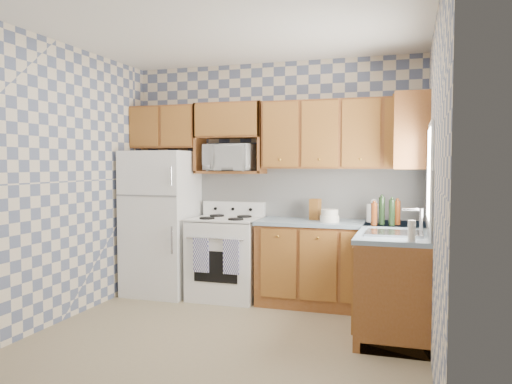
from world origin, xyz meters
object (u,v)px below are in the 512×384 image
refrigerator (161,223)px  electric_kettle (374,213)px  stove_body (226,259)px  microwave (230,158)px

refrigerator → electric_kettle: (2.44, 0.09, 0.17)m
stove_body → electric_kettle: (1.63, 0.06, 0.56)m
microwave → electric_kettle: size_ratio=2.95×
electric_kettle → refrigerator: bearing=-177.9°
electric_kettle → microwave: bearing=177.6°
stove_body → microwave: size_ratio=1.62×
stove_body → electric_kettle: 1.73m
microwave → electric_kettle: bearing=2.5°
refrigerator → microwave: bearing=11.1°
refrigerator → electric_kettle: refrigerator is taller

